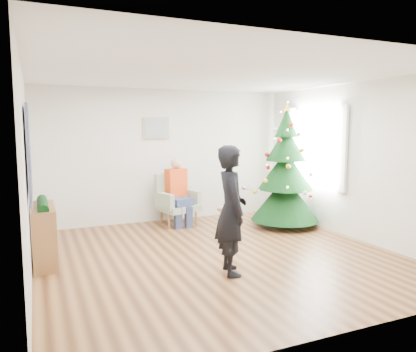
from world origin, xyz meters
name	(u,v)px	position (x,y,z in m)	size (l,w,h in m)	color
floor	(218,255)	(0.00, 0.00, 0.00)	(5.00, 5.00, 0.00)	brown
ceiling	(218,74)	(0.00, 0.00, 2.60)	(5.00, 5.00, 0.00)	white
wall_back	(166,156)	(0.00, 2.50, 1.30)	(5.00, 5.00, 0.00)	silver
wall_front	(339,193)	(0.00, -2.50, 1.30)	(5.00, 5.00, 0.00)	silver
wall_left	(26,175)	(-2.50, 0.00, 1.30)	(5.00, 5.00, 0.00)	silver
wall_right	(354,161)	(2.50, 0.00, 1.30)	(5.00, 5.00, 0.00)	silver
window_panel	(315,147)	(2.47, 1.00, 1.50)	(0.04, 1.30, 1.40)	white
curtains	(314,147)	(2.44, 1.00, 1.50)	(0.05, 1.75, 1.50)	white
christmas_tree	(285,172)	(1.90, 1.12, 1.03)	(1.27, 1.27, 2.29)	#3F2816
stool	(229,225)	(0.43, 0.50, 0.30)	(0.39, 0.39, 0.59)	brown
laptop	(229,207)	(0.43, 0.50, 0.60)	(0.32, 0.21, 0.03)	silver
armchair	(177,206)	(0.07, 2.06, 0.36)	(0.83, 0.80, 0.98)	gray
seated_person	(178,191)	(0.09, 2.01, 0.65)	(0.47, 0.62, 1.28)	navy
standing_man	(231,210)	(-0.15, -0.71, 0.82)	(0.60, 0.39, 1.64)	black
game_controller	(245,188)	(0.03, -0.74, 1.10)	(0.04, 0.13, 0.04)	white
console	(44,235)	(-2.33, 0.64, 0.40)	(0.30, 1.00, 0.80)	brown
garland	(43,205)	(-2.33, 0.64, 0.82)	(0.14, 0.14, 0.90)	black
tapestry	(29,153)	(-2.46, 0.30, 1.55)	(0.03, 1.50, 1.15)	black
framed_picture	(156,128)	(-0.20, 2.46, 1.85)	(0.52, 0.05, 0.42)	tan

